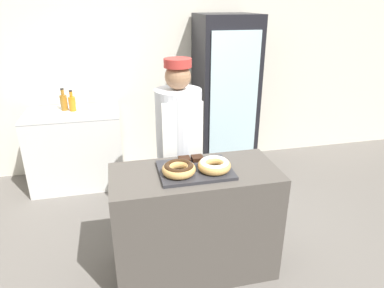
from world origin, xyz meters
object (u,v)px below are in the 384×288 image
(brownie_back_right, at_px, (197,158))
(baker_person, at_px, (179,149))
(brownie_back_left, at_px, (184,159))
(chest_freezer, at_px, (77,148))
(serving_tray, at_px, (195,170))
(beverage_fridge, at_px, (225,97))
(donut_light_glaze, at_px, (214,165))
(donut_chocolate_glaze, at_px, (179,169))
(bottle_orange, at_px, (72,103))
(bottle_amber, at_px, (64,102))

(brownie_back_right, relative_size, baker_person, 0.05)
(brownie_back_left, xyz_separation_m, chest_freezer, (-0.98, 1.60, -0.49))
(chest_freezer, bearing_deg, brownie_back_right, -55.97)
(serving_tray, height_order, beverage_fridge, beverage_fridge)
(donut_light_glaze, height_order, beverage_fridge, beverage_fridge)
(brownie_back_right, distance_m, beverage_fridge, 1.76)
(donut_chocolate_glaze, bearing_deg, donut_light_glaze, 0.00)
(serving_tray, relative_size, bottle_orange, 2.23)
(donut_light_glaze, bearing_deg, brownie_back_right, 112.81)
(bottle_amber, xyz_separation_m, bottle_orange, (0.10, -0.05, -0.01))
(donut_light_glaze, relative_size, bottle_orange, 1.01)
(beverage_fridge, bearing_deg, brownie_back_right, -114.83)
(donut_chocolate_glaze, relative_size, brownie_back_left, 2.82)
(brownie_back_right, distance_m, baker_person, 0.41)
(donut_chocolate_glaze, xyz_separation_m, chest_freezer, (-0.90, 1.79, -0.51))
(donut_chocolate_glaze, xyz_separation_m, baker_person, (0.12, 0.59, -0.11))
(donut_light_glaze, xyz_separation_m, bottle_orange, (-1.15, 1.84, 0.02))
(brownie_back_right, bearing_deg, bottle_amber, 124.22)
(donut_light_glaze, bearing_deg, baker_person, 104.03)
(chest_freezer, distance_m, bottle_amber, 0.56)
(serving_tray, xyz_separation_m, donut_chocolate_glaze, (-0.13, -0.05, 0.05))
(baker_person, distance_m, beverage_fridge, 1.44)
(bottle_orange, bearing_deg, bottle_amber, 150.97)
(donut_chocolate_glaze, xyz_separation_m, beverage_fridge, (0.92, 1.78, 0.00))
(beverage_fridge, bearing_deg, donut_chocolate_glaze, -117.28)
(brownie_back_left, height_order, chest_freezer, brownie_back_left)
(donut_light_glaze, distance_m, bottle_orange, 2.17)
(serving_tray, bearing_deg, bottle_amber, 121.03)
(serving_tray, bearing_deg, bottle_orange, 119.51)
(donut_chocolate_glaze, height_order, brownie_back_right, donut_chocolate_glaze)
(donut_light_glaze, bearing_deg, serving_tray, 158.22)
(serving_tray, xyz_separation_m, beverage_fridge, (0.79, 1.73, 0.05))
(brownie_back_right, height_order, chest_freezer, brownie_back_right)
(serving_tray, height_order, bottle_amber, bottle_amber)
(donut_chocolate_glaze, bearing_deg, bottle_amber, 117.28)
(beverage_fridge, height_order, chest_freezer, beverage_fridge)
(beverage_fridge, xyz_separation_m, bottle_amber, (-1.90, 0.11, 0.03))
(donut_chocolate_glaze, relative_size, donut_light_glaze, 1.00)
(serving_tray, xyz_separation_m, brownie_back_left, (-0.05, 0.14, 0.03))
(baker_person, bearing_deg, brownie_back_right, -80.43)
(brownie_back_left, xyz_separation_m, bottle_amber, (-1.06, 1.71, 0.06))
(bottle_amber, bearing_deg, baker_person, -50.09)
(brownie_back_right, bearing_deg, donut_chocolate_glaze, -133.80)
(bottle_amber, bearing_deg, brownie_back_left, -58.20)
(brownie_back_left, height_order, bottle_orange, bottle_orange)
(brownie_back_right, bearing_deg, serving_tray, -110.39)
(brownie_back_left, bearing_deg, serving_tray, -69.61)
(donut_chocolate_glaze, xyz_separation_m, brownie_back_left, (0.08, 0.19, -0.03))
(donut_light_glaze, distance_m, baker_person, 0.62)
(brownie_back_right, height_order, bottle_orange, bottle_orange)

